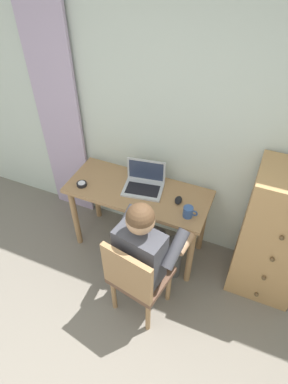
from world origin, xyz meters
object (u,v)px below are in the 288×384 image
at_px(desk, 138,200).
at_px(laptop, 144,183).
at_px(chair, 136,277).
at_px(computer_mouse, 178,200).
at_px(dresser, 276,237).
at_px(coffee_mug, 188,212).
at_px(person_seated, 149,246).
at_px(desk_clock, 82,184).

distance_m(desk, laptop, 0.19).
distance_m(chair, computer_mouse, 0.72).
bearing_deg(computer_mouse, dresser, -4.86).
bearing_deg(laptop, dresser, -0.77).
bearing_deg(coffee_mug, dresser, 13.84).
relative_size(dresser, laptop, 3.33).
height_order(desk, chair, chair).
height_order(desk, dresser, dresser).
distance_m(person_seated, desk_clock, 0.86).
xyz_separation_m(chair, laptop, (-0.24, 0.71, 0.31)).
bearing_deg(coffee_mug, person_seated, -119.21).
height_order(person_seated, computer_mouse, person_seated).
height_order(computer_mouse, coffee_mug, coffee_mug).
distance_m(dresser, chair, 1.16).
xyz_separation_m(desk, coffee_mug, (0.49, -0.13, 0.17)).
height_order(chair, laptop, laptop).
bearing_deg(coffee_mug, chair, -113.07).
bearing_deg(person_seated, desk_clock, 156.61).
bearing_deg(coffee_mug, computer_mouse, 133.61).
bearing_deg(dresser, desk, -177.85).
height_order(person_seated, laptop, person_seated).
bearing_deg(person_seated, computer_mouse, 81.67).
bearing_deg(laptop, person_seated, -63.42).
bearing_deg(laptop, computer_mouse, -9.41).
distance_m(dresser, laptop, 1.17).
bearing_deg(coffee_mug, laptop, 158.00).
bearing_deg(chair, dresser, 37.24).
relative_size(person_seated, computer_mouse, 11.91).
height_order(person_seated, coffee_mug, person_seated).
distance_m(dresser, computer_mouse, 0.83).
height_order(laptop, computer_mouse, laptop).
bearing_deg(desk, person_seated, -57.70).
bearing_deg(desk_clock, desk, 15.48).
bearing_deg(laptop, desk_clock, -159.42).
distance_m(person_seated, computer_mouse, 0.49).
relative_size(person_seated, coffee_mug, 9.93).
height_order(dresser, chair, dresser).
relative_size(desk, laptop, 3.36).
xyz_separation_m(dresser, chair, (-0.92, -0.70, -0.14)).
height_order(chair, person_seated, person_seated).
bearing_deg(chair, desk, 112.41).
distance_m(computer_mouse, desk_clock, 0.87).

